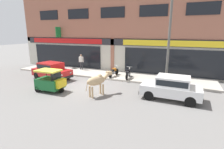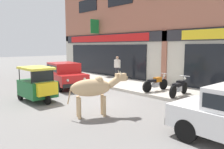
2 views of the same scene
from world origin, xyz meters
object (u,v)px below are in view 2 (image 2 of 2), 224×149
cow (94,88)px  motorcycle_0 (156,83)px  pedestrian (117,65)px  motorcycle_1 (179,87)px  car_0 (64,74)px  auto_rickshaw (38,86)px

cow → motorcycle_0: size_ratio=1.10×
cow → pedestrian: pedestrian is taller
motorcycle_0 → motorcycle_1: bearing=-4.7°
motorcycle_0 → motorcycle_1: 1.40m
car_0 → pedestrian: size_ratio=2.36×
cow → car_0: (-5.57, 2.07, -0.19)m
car_0 → pedestrian: bearing=81.2°
cow → motorcycle_1: 4.55m
motorcycle_0 → motorcycle_1: size_ratio=1.00×
car_0 → auto_rickshaw: bearing=-49.7°
motorcycle_1 → pedestrian: pedestrian is taller
motorcycle_1 → motorcycle_0: bearing=175.3°
motorcycle_0 → pedestrian: pedestrian is taller
auto_rickshaw → motorcycle_1: 6.41m
auto_rickshaw → pedestrian: bearing=104.1°
auto_rickshaw → motorcycle_0: 5.75m
motorcycle_1 → pedestrian: size_ratio=1.13×
cow → auto_rickshaw: (-3.37, -0.52, -0.35)m
auto_rickshaw → pedestrian: size_ratio=1.25×
pedestrian → car_0: bearing=-98.8°
cow → car_0: cow is taller
motorcycle_1 → cow: bearing=-98.2°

